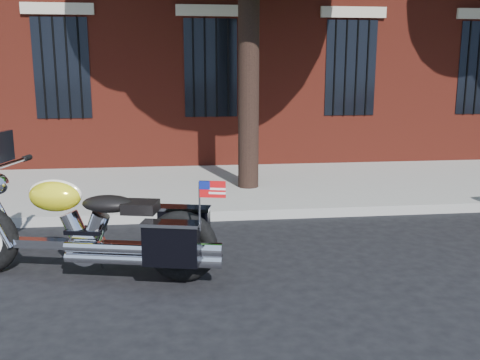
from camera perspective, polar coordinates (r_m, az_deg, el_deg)
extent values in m
plane|color=black|center=(6.68, -0.04, -7.49)|extent=(120.00, 120.00, 0.00)
cube|color=gray|center=(7.97, -1.22, -3.70)|extent=(40.00, 0.16, 0.15)
cube|color=gray|center=(9.78, -2.30, -0.75)|extent=(40.00, 3.60, 0.15)
cube|color=black|center=(11.39, -3.16, 11.81)|extent=(1.10, 0.14, 2.00)
cube|color=#B2A893|center=(11.42, -3.21, 17.59)|extent=(1.40, 0.20, 0.22)
cylinder|color=black|center=(11.31, -3.13, 11.80)|extent=(0.04, 0.04, 2.00)
cylinder|color=black|center=(9.24, 0.93, 13.66)|extent=(0.36, 0.36, 5.00)
torus|color=black|center=(5.65, -6.24, -7.05)|extent=(0.79, 0.35, 0.77)
cylinder|color=white|center=(5.65, -6.24, -7.05)|extent=(0.57, 0.20, 0.57)
ellipsoid|color=yellow|center=(5.61, -6.28, -5.72)|extent=(0.43, 0.25, 0.22)
cube|color=white|center=(5.99, -16.56, -6.63)|extent=(1.70, 0.51, 0.09)
cylinder|color=white|center=(5.97, -16.04, -6.87)|extent=(0.41, 0.29, 0.37)
cylinder|color=white|center=(5.59, -11.35, -7.81)|extent=(1.42, 0.43, 0.10)
ellipsoid|color=yellow|center=(5.95, -19.11, -1.62)|extent=(0.63, 0.45, 0.33)
ellipsoid|color=black|center=(5.74, -13.87, -2.48)|extent=(0.62, 0.45, 0.18)
cube|color=black|center=(5.90, -5.97, -4.94)|extent=(0.58, 0.31, 0.44)
cube|color=black|center=(5.34, -7.34, -6.78)|extent=(0.58, 0.31, 0.44)
cylinder|color=white|center=(6.13, -23.68, 1.49)|extent=(0.25, 0.88, 0.04)
cube|color=black|center=(6.12, -24.20, 3.18)|extent=(0.15, 0.46, 0.32)
cube|color=red|center=(5.06, -2.95, -1.00)|extent=(0.25, 0.08, 0.16)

